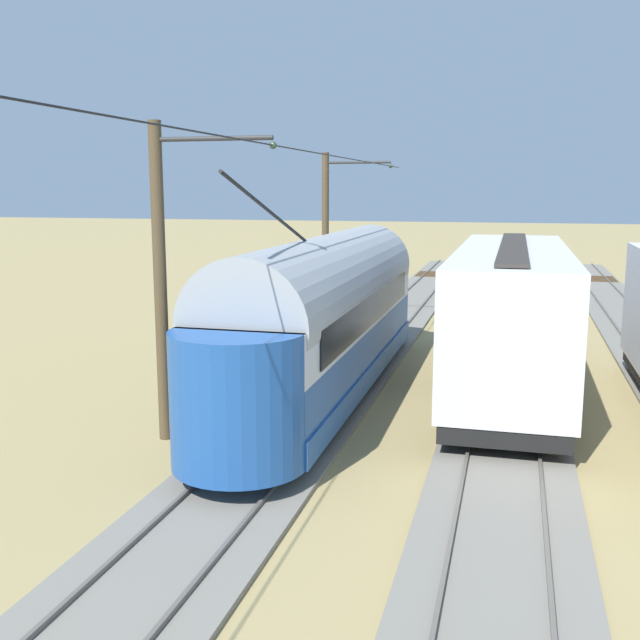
{
  "coord_description": "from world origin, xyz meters",
  "views": [
    {
      "loc": [
        -0.05,
        17.19,
        5.52
      ],
      "look_at": [
        4.6,
        -0.54,
        2.28
      ],
      "focal_mm": 41.86,
      "sensor_mm": 36.0,
      "label": 1
    }
  ],
  "objects_px": {
    "vintage_streetcar": "(326,313)",
    "catenary_pole_mid_near": "(163,278)",
    "catenary_pole_foreground": "(327,237)",
    "boxcar_far_siding": "(510,313)"
  },
  "relations": [
    {
      "from": "boxcar_far_siding",
      "to": "catenary_pole_foreground",
      "type": "relative_size",
      "value": 1.75
    },
    {
      "from": "catenary_pole_foreground",
      "to": "catenary_pole_mid_near",
      "type": "relative_size",
      "value": 1.0
    },
    {
      "from": "boxcar_far_siding",
      "to": "catenary_pole_mid_near",
      "type": "distance_m",
      "value": 9.66
    },
    {
      "from": "vintage_streetcar",
      "to": "catenary_pole_foreground",
      "type": "relative_size",
      "value": 2.24
    },
    {
      "from": "boxcar_far_siding",
      "to": "catenary_pole_foreground",
      "type": "distance_m",
      "value": 11.13
    },
    {
      "from": "catenary_pole_mid_near",
      "to": "boxcar_far_siding",
      "type": "bearing_deg",
      "value": -139.63
    },
    {
      "from": "catenary_pole_mid_near",
      "to": "vintage_streetcar",
      "type": "bearing_deg",
      "value": -120.19
    },
    {
      "from": "catenary_pole_foreground",
      "to": "vintage_streetcar",
      "type": "bearing_deg",
      "value": 103.94
    },
    {
      "from": "vintage_streetcar",
      "to": "catenary_pole_mid_near",
      "type": "xyz_separation_m",
      "value": [
        2.52,
        4.33,
        1.37
      ]
    },
    {
      "from": "vintage_streetcar",
      "to": "catenary_pole_mid_near",
      "type": "distance_m",
      "value": 5.2
    }
  ]
}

